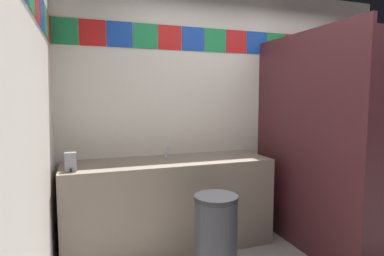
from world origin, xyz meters
name	(u,v)px	position (x,y,z in m)	size (l,w,h in m)	color
wall_back	(234,109)	(0.00, 1.52, 1.34)	(3.83, 0.09, 2.68)	silver
wall_side	(21,125)	(-1.96, 0.00, 1.34)	(0.09, 2.96, 2.68)	silver
vanity_counter	(169,203)	(-0.87, 1.17, 0.44)	(1.99, 0.62, 0.87)	gray
faucet_center	(166,153)	(-0.87, 1.26, 0.92)	(0.04, 0.10, 0.14)	silver
soap_dispenser	(71,162)	(-1.76, 0.98, 0.95)	(0.09, 0.09, 0.16)	gray
stall_divider	(334,146)	(0.48, 0.46, 1.04)	(0.92, 1.52, 2.09)	#471E23
toilet	(321,201)	(0.89, 1.05, 0.30)	(0.39, 0.49, 0.74)	white
trash_bin	(216,238)	(-0.67, 0.47, 0.35)	(0.35, 0.35, 0.70)	#333338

